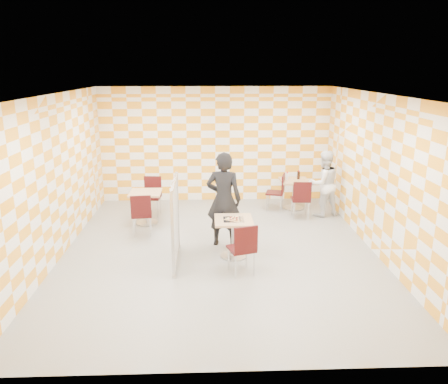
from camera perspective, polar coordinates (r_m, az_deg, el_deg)
name	(u,v)px	position (r m, az deg, el deg)	size (l,w,h in m)	color
room_shell	(218,170)	(8.63, -0.75, 2.85)	(7.00, 7.00, 7.00)	gray
main_table	(234,231)	(8.17, 1.25, -5.17)	(0.70, 0.70, 0.75)	tan
second_table	(294,189)	(11.11, 9.14, 0.36)	(0.70, 0.70, 0.75)	tan
empty_table	(146,202)	(10.08, -10.16, -1.31)	(0.70, 0.70, 0.75)	tan
chair_main_front	(243,246)	(7.46, 2.55, -7.03)	(0.53, 0.54, 0.92)	#380B0C
chair_second_front	(301,197)	(10.37, 10.06, -0.61)	(0.44, 0.45, 0.92)	#380B0C
chair_second_side	(279,189)	(10.91, 7.16, 0.34)	(0.53, 0.52, 0.92)	#380B0C
chair_empty_near	(141,212)	(9.32, -10.73, -2.54)	(0.46, 0.47, 0.92)	#380B0C
chair_empty_far	(152,193)	(10.69, -9.36, -0.07)	(0.46, 0.47, 0.92)	#380B0C
partition	(175,222)	(7.90, -6.38, -3.85)	(0.08, 1.38, 1.55)	white
man_dark	(224,200)	(8.59, -0.03, -0.99)	(0.69, 0.46, 1.90)	black
man_white	(324,184)	(10.66, 12.88, 1.08)	(0.77, 0.60, 1.59)	white
pizza_on_foil	(234,219)	(8.07, 1.27, -3.50)	(0.40, 0.40, 0.04)	silver
sport_bottle	(287,176)	(11.05, 8.25, 2.09)	(0.06, 0.06, 0.20)	white
soda_bottle	(299,175)	(11.13, 9.71, 2.19)	(0.07, 0.07, 0.23)	black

